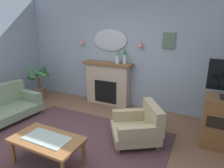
# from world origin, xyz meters

# --- Properties ---
(floor) EXTENTS (6.93, 5.82, 0.10)m
(floor) POSITION_xyz_m (0.00, 0.00, -0.05)
(floor) COLOR brown
(floor) RESTS_ON ground
(wall_back) EXTENTS (6.93, 0.10, 2.87)m
(wall_back) POSITION_xyz_m (0.00, 2.46, 1.43)
(wall_back) COLOR #8C9EB2
(wall_back) RESTS_ON ground
(patterned_rug) EXTENTS (3.20, 2.40, 0.01)m
(patterned_rug) POSITION_xyz_m (0.00, 0.20, 0.01)
(patterned_rug) COLOR #4C3338
(patterned_rug) RESTS_ON ground
(fireplace) EXTENTS (1.36, 0.36, 1.16)m
(fireplace) POSITION_xyz_m (-0.38, 2.24, 0.57)
(fireplace) COLOR tan
(fireplace) RESTS_ON ground
(mantel_vase_right) EXTENTS (0.12, 0.12, 0.36)m
(mantel_vase_right) POSITION_xyz_m (-0.08, 2.21, 1.33)
(mantel_vase_right) COLOR silver
(mantel_vase_right) RESTS_ON fireplace
(mantel_vase_left) EXTENTS (0.10, 0.10, 0.40)m
(mantel_vase_left) POSITION_xyz_m (0.12, 2.21, 1.38)
(mantel_vase_left) COLOR silver
(mantel_vase_left) RESTS_ON fireplace
(wall_mirror) EXTENTS (0.96, 0.06, 0.56)m
(wall_mirror) POSITION_xyz_m (-0.38, 2.38, 1.71)
(wall_mirror) COLOR #B2BCC6
(wall_sconce_left) EXTENTS (0.14, 0.14, 0.14)m
(wall_sconce_left) POSITION_xyz_m (-1.23, 2.33, 1.66)
(wall_sconce_left) COLOR #D17066
(wall_sconce_right) EXTENTS (0.14, 0.14, 0.14)m
(wall_sconce_right) POSITION_xyz_m (0.47, 2.33, 1.66)
(wall_sconce_right) COLOR #D17066
(framed_picture) EXTENTS (0.28, 0.03, 0.36)m
(framed_picture) POSITION_xyz_m (1.12, 2.39, 1.75)
(framed_picture) COLOR #4C6B56
(coffee_table) EXTENTS (1.10, 0.60, 0.45)m
(coffee_table) POSITION_xyz_m (-0.07, -0.35, 0.38)
(coffee_table) COLOR brown
(coffee_table) RESTS_ON ground
(armchair_by_coffee_table) EXTENTS (1.12, 1.12, 0.71)m
(armchair_by_coffee_table) POSITION_xyz_m (1.00, 0.87, 0.31)
(armchair_by_coffee_table) COLOR tan
(armchair_by_coffee_table) RESTS_ON ground
(potted_plant_corner_palm) EXTENTS (0.68, 0.71, 1.06)m
(potted_plant_corner_palm) POSITION_xyz_m (-2.36, 1.71, 0.54)
(potted_plant_corner_palm) COLOR brown
(potted_plant_corner_palm) RESTS_ON ground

